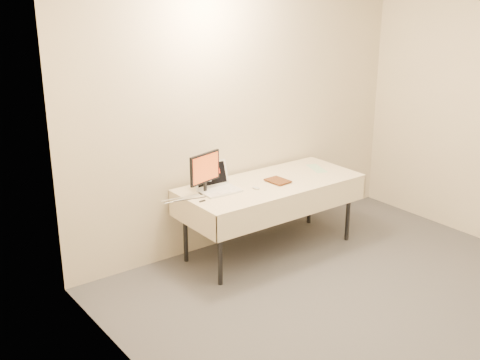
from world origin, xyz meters
TOP-DOWN VIEW (x-y plane):
  - ground at (0.00, 0.00)m, footprint 5.00×5.00m
  - back_wall at (0.00, 2.50)m, footprint 4.00×0.10m
  - table at (0.00, 2.05)m, footprint 1.86×0.81m
  - laptop at (-0.56, 2.18)m, footprint 0.38×0.34m
  - monitor at (-0.69, 2.17)m, footprint 0.37×0.16m
  - book at (-0.03, 2.00)m, footprint 0.17×0.03m
  - alarm_clock at (-0.44, 2.29)m, footprint 0.11×0.08m
  - clicker at (-0.24, 1.98)m, footprint 0.06×0.09m
  - paper_form at (0.67, 2.10)m, footprint 0.22×0.33m
  - usb_dongle at (-0.84, 2.00)m, footprint 0.06×0.02m

SIDE VIEW (x-z plane):
  - ground at x=0.00m, z-range 0.00..0.00m
  - table at x=0.00m, z-range 0.31..1.05m
  - paper_form at x=0.67m, z-range 0.74..0.74m
  - usb_dongle at x=-0.84m, z-range 0.74..0.75m
  - clicker at x=-0.24m, z-range 0.74..0.76m
  - alarm_clock at x=-0.44m, z-range 0.74..0.78m
  - laptop at x=-0.56m, z-range 0.67..0.92m
  - book at x=-0.03m, z-range 0.74..0.97m
  - monitor at x=-0.69m, z-range 0.77..1.16m
  - back_wall at x=0.00m, z-range 0.00..2.70m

